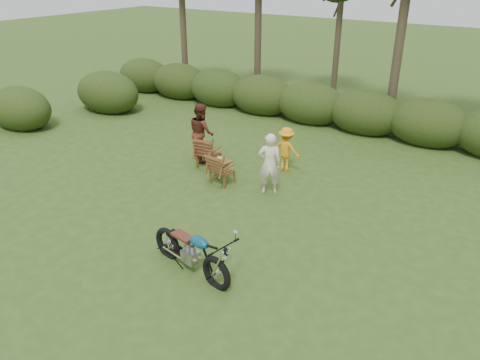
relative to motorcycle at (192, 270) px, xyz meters
The scene contains 10 objects.
ground 0.29m from the motorcycle, 103.47° to the left, with size 80.00×80.00×0.00m, color #2B4918.
tree_line 10.73m from the motorcycle, 87.53° to the left, with size 22.52×11.62×8.14m.
motorcycle is the anchor object (origin of this frame).
lawn_chair_right 3.75m from the motorcycle, 116.61° to the left, with size 0.59×0.59×0.86m, color #5C3417, non-canonical shape.
lawn_chair_left 4.77m from the motorcycle, 122.96° to the left, with size 0.64×0.64×0.93m, color #5C3217, non-canonical shape.
side_table 4.06m from the motorcycle, 117.48° to the left, with size 0.49×0.41×0.51m, color brown, non-canonical shape.
cup 4.08m from the motorcycle, 118.15° to the left, with size 0.13×0.13×0.10m, color beige.
adult_a 3.57m from the motorcycle, 96.63° to the left, with size 0.56×0.37×1.55m, color #F2E4C7.
adult_b 5.34m from the motorcycle, 125.44° to the left, with size 0.80×0.63×1.65m, color #512317.
child 5.05m from the motorcycle, 98.37° to the left, with size 0.78×0.45×1.21m, color orange.
Camera 1 is at (4.75, -5.74, 5.20)m, focal length 35.00 mm.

